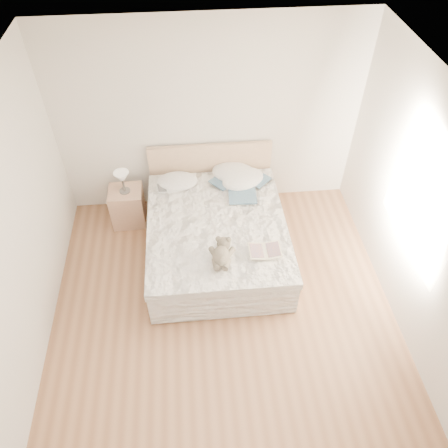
{
  "coord_description": "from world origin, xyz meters",
  "views": [
    {
      "loc": [
        -0.27,
        -2.69,
        4.42
      ],
      "look_at": [
        0.09,
        1.05,
        0.62
      ],
      "focal_mm": 35.0,
      "sensor_mm": 36.0,
      "label": 1
    }
  ],
  "objects": [
    {
      "name": "teddy_bear",
      "position": [
        -0.0,
        0.45,
        0.65
      ],
      "size": [
        0.31,
        0.4,
        0.2
      ],
      "primitive_type": null,
      "rotation": [
        0.0,
        0.0,
        -0.13
      ],
      "color": "#665C4B",
      "rests_on": "bed"
    },
    {
      "name": "blouse",
      "position": [
        0.38,
        1.64,
        0.63
      ],
      "size": [
        0.61,
        0.64,
        0.02
      ],
      "primitive_type": null,
      "rotation": [
        0.0,
        0.0,
        -0.06
      ],
      "color": "#345168",
      "rests_on": "bed"
    },
    {
      "name": "pillow_right",
      "position": [
        0.42,
        1.86,
        0.64
      ],
      "size": [
        0.73,
        0.65,
        0.18
      ],
      "primitive_type": "ellipsoid",
      "rotation": [
        0.0,
        0.0,
        0.46
      ],
      "color": "white",
      "rests_on": "bed"
    },
    {
      "name": "window",
      "position": [
        1.99,
        0.3,
        1.45
      ],
      "size": [
        0.02,
        1.3,
        1.1
      ],
      "primitive_type": "cube",
      "color": "white",
      "rests_on": "wall_right"
    },
    {
      "name": "table_lamp",
      "position": [
        -1.18,
        1.85,
        0.79
      ],
      "size": [
        0.26,
        0.26,
        0.32
      ],
      "color": "#49433F",
      "rests_on": "nightstand"
    },
    {
      "name": "wall_left",
      "position": [
        -2.0,
        0.0,
        1.35
      ],
      "size": [
        0.02,
        4.5,
        2.7
      ],
      "primitive_type": "cube",
      "color": "beige",
      "rests_on": "ground"
    },
    {
      "name": "pillow_middle",
      "position": [
        0.32,
        2.0,
        0.64
      ],
      "size": [
        0.77,
        0.66,
        0.19
      ],
      "primitive_type": "ellipsoid",
      "rotation": [
        0.0,
        0.0,
        -0.4
      ],
      "color": "white",
      "rests_on": "bed"
    },
    {
      "name": "floor",
      "position": [
        0.0,
        0.0,
        0.0
      ],
      "size": [
        4.0,
        4.5,
        0.0
      ],
      "primitive_type": "cube",
      "color": "brown",
      "rests_on": "ground"
    },
    {
      "name": "childrens_book",
      "position": [
        0.51,
        0.56,
        0.63
      ],
      "size": [
        0.39,
        0.26,
        0.03
      ],
      "primitive_type": "cube",
      "rotation": [
        0.0,
        0.0,
        0.0
      ],
      "color": "beige",
      "rests_on": "bed"
    },
    {
      "name": "ceiling",
      "position": [
        0.0,
        0.0,
        2.7
      ],
      "size": [
        4.0,
        4.5,
        0.0
      ],
      "primitive_type": "cube",
      "color": "white",
      "rests_on": "ground"
    },
    {
      "name": "bed",
      "position": [
        0.0,
        1.19,
        0.31
      ],
      "size": [
        1.72,
        2.14,
        1.0
      ],
      "color": "tan",
      "rests_on": "floor"
    },
    {
      "name": "wall_back",
      "position": [
        0.0,
        2.25,
        1.35
      ],
      "size": [
        4.0,
        0.02,
        2.7
      ],
      "primitive_type": "cube",
      "color": "beige",
      "rests_on": "ground"
    },
    {
      "name": "wall_right",
      "position": [
        2.0,
        0.0,
        1.35
      ],
      "size": [
        0.02,
        4.5,
        2.7
      ],
      "primitive_type": "cube",
      "color": "beige",
      "rests_on": "ground"
    },
    {
      "name": "pillow_left",
      "position": [
        -0.47,
        1.9,
        0.64
      ],
      "size": [
        0.55,
        0.39,
        0.16
      ],
      "primitive_type": "ellipsoid",
      "rotation": [
        0.0,
        0.0,
        -0.02
      ],
      "color": "white",
      "rests_on": "bed"
    },
    {
      "name": "nightstand",
      "position": [
        -1.18,
        1.86,
        0.28
      ],
      "size": [
        0.46,
        0.41,
        0.56
      ],
      "primitive_type": "cube",
      "rotation": [
        0.0,
        0.0,
        0.01
      ],
      "color": "#A57F63",
      "rests_on": "floor"
    },
    {
      "name": "photo_book",
      "position": [
        -0.6,
        1.78,
        0.63
      ],
      "size": [
        0.32,
        0.24,
        0.02
      ],
      "primitive_type": "cube",
      "rotation": [
        0.0,
        0.0,
        0.15
      ],
      "color": "white",
      "rests_on": "bed"
    }
  ]
}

